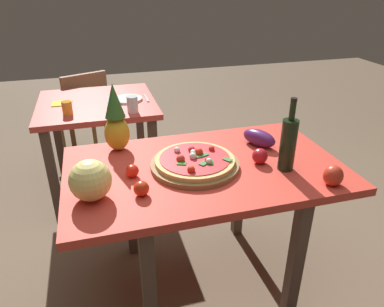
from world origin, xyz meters
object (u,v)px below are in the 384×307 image
Objects in this scene: pizza_board at (195,165)px; tomato_by_bottle at (260,156)px; fork_utensil at (109,101)px; napkin_folded at (62,103)px; eggplant at (259,138)px; drinking_glass_water at (132,104)px; bell_pepper at (333,176)px; melon at (90,180)px; dinner_plate at (128,99)px; dining_chair at (84,111)px; tomato_beside_pepper at (141,188)px; background_table at (98,118)px; knife_utensil at (146,98)px; display_table at (204,182)px; tomato_near_board at (132,171)px; wine_bottle at (288,143)px; drinking_glass_juice at (67,108)px; pizza at (195,160)px; pineapple_left at (116,121)px.

pizza_board is 5.53× the size of tomato_by_bottle.
napkin_folded is at bearing 171.22° from fork_utensil.
eggplant is 2.54× the size of tomato_by_bottle.
pizza_board is at bearing -77.36° from drinking_glass_water.
eggplant is 0.94m from drinking_glass_water.
bell_pepper is at bearing -30.29° from pizza_board.
dinner_plate is at bearing 77.03° from melon.
dining_chair is 12.54× the size of tomato_beside_pepper.
background_table is 4.70× the size of knife_utensil.
dining_chair is at bearing 108.43° from display_table.
eggplant is 1.11× the size of fork_utensil.
eggplant reaches higher than dining_chair.
dining_chair is at bearing 120.09° from eggplant.
eggplant is at bearing 12.01° from tomato_near_board.
knife_utensil is (-0.11, 1.13, 0.10)m from display_table.
tomato_near_board is (-0.86, 0.31, -0.01)m from bell_pepper.
wine_bottle is at bearing -87.84° from eggplant.
dining_chair is 9.40× the size of drinking_glass_juice.
tomato_by_bottle reaches higher than fork_utensil.
tomato_beside_pepper is 0.75× the size of drinking_glass_juice.
pizza is 1.07× the size of pineapple_left.
tomato_near_board is at bearing -84.17° from background_table.
bell_pepper is (1.10, -2.11, 0.33)m from dining_chair.
pineapple_left is at bearing -110.10° from knife_utensil.
fork_utensil is at bearing 83.12° from melon.
pizza_board is at bearing 161.97° from wine_bottle.
napkin_folded reaches higher than display_table.
dinner_plate is at bearing 86.04° from tomato_beside_pepper.
pizza_board reaches higher than fork_utensil.
melon reaches higher than fork_utensil.
tomato_by_bottle is at bearing -113.94° from eggplant.
background_table is 0.66m from dining_chair.
pineapple_left is at bearing 152.16° from tomato_by_bottle.
bell_pepper is 0.44× the size of dinner_plate.
tomato_beside_pepper reaches higher than dinner_plate.
drinking_glass_water is at bearing -33.63° from napkin_folded.
melon reaches higher than dining_chair.
drinking_glass_water is (-0.24, 0.86, 0.15)m from display_table.
wine_bottle is 0.25m from bell_pepper.
display_table is at bearing -72.16° from fork_utensil.
drinking_glass_juice is at bearing -131.20° from background_table.
tomato_near_board is (-0.72, 0.13, -0.11)m from wine_bottle.
tomato_near_board is 1.17m from knife_utensil.
drinking_glass_juice is at bearing 123.57° from pizza.
tomato_beside_pepper reaches higher than knife_utensil.
drinking_glass_juice reaches higher than tomato_beside_pepper.
pizza_board is 0.33m from tomato_by_bottle.
drinking_glass_water is (-0.61, 1.00, -0.08)m from wine_bottle.
melon reaches higher than pizza_board.
display_table is at bearing -158.37° from eggplant.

